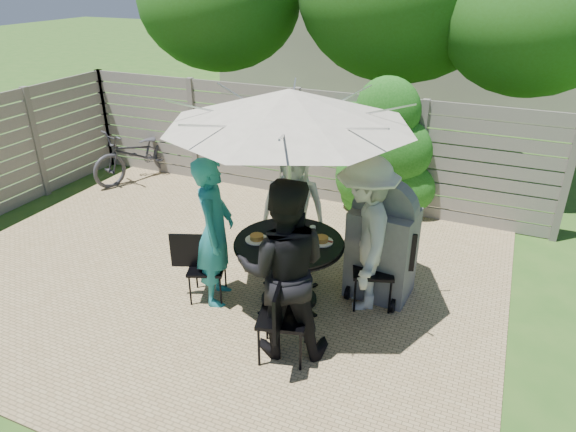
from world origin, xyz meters
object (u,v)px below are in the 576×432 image
at_px(plate_back, 291,225).
at_px(chair_front, 283,333).
at_px(glass_right, 313,232).
at_px(plate_right, 321,240).
at_px(bbq_grill, 382,245).
at_px(chair_left, 207,279).
at_px(glass_front, 297,247).
at_px(chair_back, 293,241).
at_px(coffee_cup, 299,228).
at_px(person_right, 365,235).
at_px(patio_table, 289,260).
at_px(person_left, 215,232).
at_px(plate_front, 287,255).
at_px(glass_back, 281,225).
at_px(bicycle, 139,154).
at_px(person_back, 293,208).
at_px(syrup_jug, 284,232).
at_px(umbrella, 289,107).
at_px(chair_right, 373,283).
at_px(plate_left, 257,238).
at_px(person_front, 284,270).

bearing_deg(plate_back, chair_front, -70.25).
bearing_deg(glass_right, plate_right, -26.44).
height_order(plate_back, bbq_grill, bbq_grill).
distance_m(chair_left, glass_front, 1.26).
distance_m(chair_back, coffee_cup, 0.95).
height_order(chair_back, glass_right, glass_right).
height_order(person_right, plate_back, person_right).
height_order(patio_table, chair_back, chair_back).
distance_m(person_left, plate_front, 0.91).
distance_m(chair_front, glass_back, 1.36).
xyz_separation_m(plate_back, bicycle, (-3.94, 2.16, -0.34)).
relative_size(person_back, glass_back, 11.77).
bearing_deg(glass_right, chair_back, 126.63).
height_order(chair_left, syrup_jug, syrup_jug).
distance_m(umbrella, chair_right, 2.24).
xyz_separation_m(plate_right, glass_front, (-0.15, -0.33, 0.05)).
relative_size(person_left, coffee_cup, 14.69).
bearing_deg(person_back, syrup_jug, -94.40).
bearing_deg(person_left, person_right, -90.00).
relative_size(chair_left, person_left, 0.48).
relative_size(chair_right, plate_right, 3.59).
distance_m(plate_left, bicycle, 4.57).
distance_m(chair_back, plate_left, 1.17).
relative_size(chair_front, plate_back, 3.75).
xyz_separation_m(person_left, person_front, (1.06, -0.50, 0.06)).
distance_m(umbrella, coffee_cup, 1.46).
relative_size(chair_right, bbq_grill, 0.64).
distance_m(plate_back, glass_back, 0.15).
height_order(plate_back, coffee_cup, coffee_cup).
relative_size(chair_front, chair_right, 1.04).
distance_m(plate_left, glass_back, 0.37).
bearing_deg(bicycle, glass_front, -13.37).
xyz_separation_m(plate_back, glass_back, (-0.06, -0.13, 0.05)).
height_order(chair_left, glass_back, glass_back).
relative_size(chair_back, plate_front, 3.48).
distance_m(person_front, bbq_grill, 1.52).
xyz_separation_m(chair_right, bicycle, (-4.97, 2.17, 0.20)).
height_order(chair_left, coffee_cup, coffee_cup).
xyz_separation_m(patio_table, bbq_grill, (0.92, 0.57, 0.11)).
relative_size(chair_back, chair_front, 0.93).
relative_size(person_right, coffee_cup, 15.11).
distance_m(chair_front, bbq_grill, 1.64).
bearing_deg(plate_right, person_back, 133.27).
distance_m(patio_table, glass_right, 0.42).
bearing_deg(syrup_jug, person_front, -66.28).
xyz_separation_m(patio_table, person_left, (-0.78, -0.28, 0.32)).
relative_size(umbrella, person_right, 1.80).
bearing_deg(plate_front, chair_back, 109.83).
bearing_deg(plate_front, syrup_jug, 118.15).
distance_m(chair_left, plate_front, 1.18).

